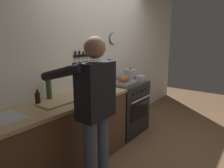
# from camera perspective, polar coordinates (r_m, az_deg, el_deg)

# --- Properties ---
(ground_plane) EXTENTS (8.00, 8.00, 0.00)m
(ground_plane) POSITION_cam_1_polar(r_m,az_deg,el_deg) (3.29, 16.12, -17.92)
(ground_plane) COLOR brown
(wall_back) EXTENTS (6.00, 0.13, 2.60)m
(wall_back) POSITION_cam_1_polar(r_m,az_deg,el_deg) (3.55, -3.46, 6.97)
(wall_back) COLOR white
(wall_back) RESTS_ON ground
(counter_block) EXTENTS (2.03, 0.65, 0.90)m
(counter_block) POSITION_cam_1_polar(r_m,az_deg,el_deg) (2.70, -14.27, -13.92)
(counter_block) COLOR brown
(counter_block) RESTS_ON ground
(stove) EXTENTS (0.76, 0.67, 0.90)m
(stove) POSITION_cam_1_polar(r_m,az_deg,el_deg) (3.69, 3.26, -6.35)
(stove) COLOR black
(stove) RESTS_ON ground
(person_cook) EXTENTS (0.51, 0.63, 1.66)m
(person_cook) POSITION_cam_1_polar(r_m,az_deg,el_deg) (2.11, -4.91, -6.66)
(person_cook) COLOR #4C566B
(person_cook) RESTS_ON ground
(roasting_pan) EXTENTS (0.35, 0.26, 0.16)m
(roasting_pan) POSITION_cam_1_polar(r_m,az_deg,el_deg) (3.37, 3.39, 0.95)
(roasting_pan) COLOR #B7B7BC
(roasting_pan) RESTS_ON stove
(stock_pot) EXTENTS (0.22, 0.22, 0.21)m
(stock_pot) POSITION_cam_1_polar(r_m,az_deg,el_deg) (3.80, 5.04, 2.63)
(stock_pot) COLOR #B7B7BC
(stock_pot) RESTS_ON stove
(saucepan) EXTENTS (0.17, 0.17, 0.09)m
(saucepan) POSITION_cam_1_polar(r_m,az_deg,el_deg) (3.71, 7.74, 1.57)
(saucepan) COLOR #B7B7BC
(saucepan) RESTS_ON stove
(cutting_board) EXTENTS (0.36, 0.24, 0.02)m
(cutting_board) POSITION_cam_1_polar(r_m,az_deg,el_deg) (2.47, -15.25, -5.16)
(cutting_board) COLOR tan
(cutting_board) RESTS_ON counter_block
(bottle_olive_oil) EXTENTS (0.07, 0.07, 0.31)m
(bottle_olive_oil) POSITION_cam_1_polar(r_m,az_deg,el_deg) (2.68, -16.98, -1.27)
(bottle_olive_oil) COLOR #385623
(bottle_olive_oil) RESTS_ON counter_block
(bottle_vinegar) EXTENTS (0.07, 0.07, 0.24)m
(bottle_vinegar) POSITION_cam_1_polar(r_m,az_deg,el_deg) (3.08, -4.22, 0.45)
(bottle_vinegar) COLOR #997F4C
(bottle_vinegar) RESTS_ON counter_block
(bottle_soy_sauce) EXTENTS (0.06, 0.06, 0.18)m
(bottle_soy_sauce) POSITION_cam_1_polar(r_m,az_deg,el_deg) (2.52, -19.74, -3.64)
(bottle_soy_sauce) COLOR black
(bottle_soy_sauce) RESTS_ON counter_block
(bottle_hot_sauce) EXTENTS (0.05, 0.05, 0.21)m
(bottle_hot_sauce) POSITION_cam_1_polar(r_m,az_deg,el_deg) (3.10, -5.39, 0.28)
(bottle_hot_sauce) COLOR red
(bottle_hot_sauce) RESTS_ON counter_block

